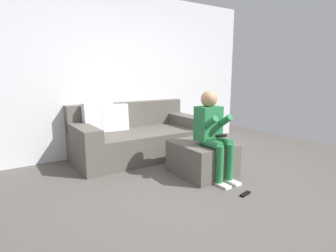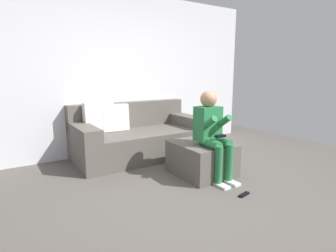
# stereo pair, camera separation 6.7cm
# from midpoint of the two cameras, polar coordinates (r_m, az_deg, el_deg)

# --- Properties ---
(ground_plane) EXTENTS (6.78, 6.78, 0.00)m
(ground_plane) POSITION_cam_midpoint_polar(r_m,az_deg,el_deg) (3.11, 8.92, -14.80)
(ground_plane) COLOR #544F49
(wall_back) EXTENTS (5.22, 0.10, 2.65)m
(wall_back) POSITION_cam_midpoint_polar(r_m,az_deg,el_deg) (4.81, -10.25, 10.52)
(wall_back) COLOR silver
(wall_back) RESTS_ON ground_plane
(couch_sectional) EXTENTS (2.05, 1.00, 0.90)m
(couch_sectional) POSITION_cam_midpoint_polar(r_m,az_deg,el_deg) (4.51, -6.97, -2.26)
(couch_sectional) COLOR #59544C
(couch_sectional) RESTS_ON ground_plane
(ottoman) EXTENTS (0.67, 0.77, 0.43)m
(ottoman) POSITION_cam_midpoint_polar(r_m,az_deg,el_deg) (3.75, 6.54, -6.63)
(ottoman) COLOR #59544C
(ottoman) RESTS_ON ground_plane
(person_seated) EXTENTS (0.31, 0.59, 1.12)m
(person_seated) POSITION_cam_midpoint_polar(r_m,az_deg,el_deg) (3.52, 8.66, -0.57)
(person_seated) COLOR #26723F
(person_seated) RESTS_ON ground_plane
(remote_near_ottoman) EXTENTS (0.17, 0.08, 0.02)m
(remote_near_ottoman) POSITION_cam_midpoint_polar(r_m,az_deg,el_deg) (3.28, 15.12, -13.42)
(remote_near_ottoman) COLOR black
(remote_near_ottoman) RESTS_ON ground_plane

